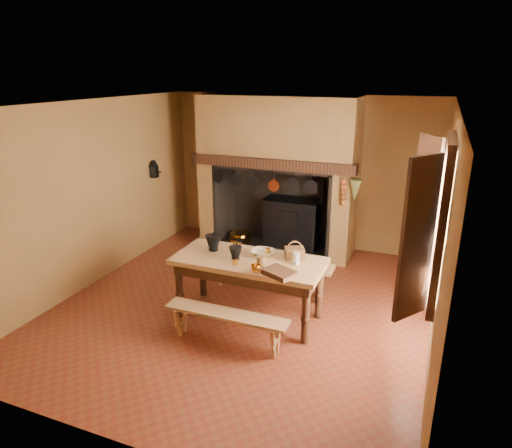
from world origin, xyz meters
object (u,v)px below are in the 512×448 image
(iron_range, at_px, (293,223))
(bench_front, at_px, (226,321))
(work_table, at_px, (249,268))
(mixing_bowl, at_px, (263,253))
(wicker_basket, at_px, (295,253))
(coffee_grinder, at_px, (237,247))

(iron_range, height_order, bench_front, iron_range)
(work_table, bearing_deg, mixing_bowl, 54.43)
(iron_range, relative_size, mixing_bowl, 5.43)
(bench_front, bearing_deg, iron_range, 94.00)
(bench_front, xyz_separation_m, mixing_bowl, (0.13, 0.89, 0.57))
(bench_front, height_order, wicker_basket, wicker_basket)
(work_table, xyz_separation_m, bench_front, (-0.00, -0.71, -0.39))
(mixing_bowl, distance_m, wicker_basket, 0.43)
(bench_front, relative_size, mixing_bowl, 5.28)
(work_table, xyz_separation_m, wicker_basket, (0.55, 0.24, 0.21))
(mixing_bowl, xyz_separation_m, wicker_basket, (0.42, 0.06, 0.04))
(iron_range, xyz_separation_m, work_table, (0.24, -2.70, 0.24))
(iron_range, bearing_deg, bench_front, -86.00)
(iron_range, xyz_separation_m, coffee_grinder, (-0.00, -2.54, 0.44))
(bench_front, bearing_deg, mixing_bowl, 81.91)
(work_table, relative_size, coffee_grinder, 11.36)
(iron_range, bearing_deg, mixing_bowl, -81.76)
(iron_range, bearing_deg, wicker_basket, -72.27)
(work_table, height_order, mixing_bowl, mixing_bowl)
(wicker_basket, bearing_deg, work_table, -179.86)
(coffee_grinder, relative_size, wicker_basket, 0.57)
(wicker_basket, bearing_deg, coffee_grinder, 161.83)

